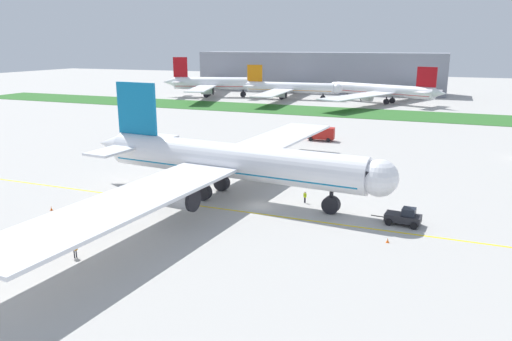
# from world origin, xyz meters

# --- Properties ---
(ground_plane) EXTENTS (600.00, 600.00, 0.00)m
(ground_plane) POSITION_xyz_m (0.00, 0.00, 0.00)
(ground_plane) COLOR #ADAAA5
(ground_plane) RESTS_ON ground
(apron_taxi_line) EXTENTS (280.00, 0.36, 0.01)m
(apron_taxi_line) POSITION_xyz_m (0.00, -3.26, 0.00)
(apron_taxi_line) COLOR yellow
(apron_taxi_line) RESTS_ON ground
(grass_median_strip) EXTENTS (320.00, 24.00, 0.10)m
(grass_median_strip) POSITION_xyz_m (0.00, 98.97, 0.05)
(grass_median_strip) COLOR #2D6628
(grass_median_strip) RESTS_ON ground
(airliner_foreground) EXTENTS (48.69, 77.26, 16.22)m
(airliner_foreground) POSITION_xyz_m (-5.83, 1.76, 5.51)
(airliner_foreground) COLOR white
(airliner_foreground) RESTS_ON ground
(pushback_tug) EXTENTS (6.21, 2.87, 2.24)m
(pushback_tug) POSITION_xyz_m (19.42, -0.36, 1.03)
(pushback_tug) COLOR #26262B
(pushback_tug) RESTS_ON ground
(ground_crew_wingwalker_port) EXTENTS (0.49, 0.45, 1.64)m
(ground_crew_wingwalker_port) POSITION_xyz_m (5.51, 3.48, 1.00)
(ground_crew_wingwalker_port) COLOR black
(ground_crew_wingwalker_port) RESTS_ON ground
(ground_crew_marshaller_front) EXTENTS (0.49, 0.49, 1.70)m
(ground_crew_marshaller_front) POSITION_xyz_m (-12.02, -23.21, 1.03)
(ground_crew_marshaller_front) COLOR black
(ground_crew_marshaller_front) RESTS_ON ground
(ground_crew_wingwalker_starboard) EXTENTS (0.53, 0.41, 1.65)m
(ground_crew_wingwalker_starboard) POSITION_xyz_m (-13.12, 1.38, 1.00)
(ground_crew_wingwalker_starboard) COLOR black
(ground_crew_wingwalker_starboard) RESTS_ON ground
(traffic_cone_near_nose) EXTENTS (0.36, 0.36, 0.58)m
(traffic_cone_near_nose) POSITION_xyz_m (18.27, -6.89, 0.28)
(traffic_cone_near_nose) COLOR #F2590C
(traffic_cone_near_nose) RESTS_ON ground
(traffic_cone_port_wing) EXTENTS (0.36, 0.36, 0.58)m
(traffic_cone_port_wing) POSITION_xyz_m (-25.69, -12.34, 0.28)
(traffic_cone_port_wing) COLOR #F2590C
(traffic_cone_port_wing) RESTS_ON ground
(service_truck_baggage_loader) EXTENTS (6.36, 2.91, 3.11)m
(service_truck_baggage_loader) POSITION_xyz_m (-3.65, 49.27, 1.66)
(service_truck_baggage_loader) COLOR #B21E19
(service_truck_baggage_loader) RESTS_ON ground
(parked_airliner_far_left) EXTENTS (41.07, 64.20, 16.48)m
(parked_airliner_far_left) POSITION_xyz_m (-70.52, 126.33, 5.58)
(parked_airliner_far_left) COLOR white
(parked_airliner_far_left) RESTS_ON ground
(parked_airliner_far_centre) EXTENTS (43.13, 68.88, 13.58)m
(parked_airliner_far_centre) POSITION_xyz_m (-37.91, 129.97, 4.61)
(parked_airliner_far_centre) COLOR white
(parked_airliner_far_centre) RESTS_ON ground
(parked_airliner_far_right) EXTENTS (45.61, 75.20, 14.05)m
(parked_airliner_far_right) POSITION_xyz_m (0.15, 129.80, 4.77)
(parked_airliner_far_right) COLOR white
(parked_airliner_far_right) RESTS_ON ground
(terminal_building) EXTENTS (114.79, 20.00, 18.00)m
(terminal_building) POSITION_xyz_m (-35.44, 167.82, 9.00)
(terminal_building) COLOR gray
(terminal_building) RESTS_ON ground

